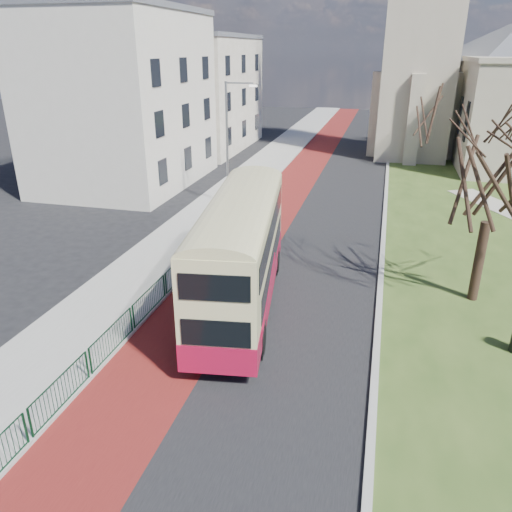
% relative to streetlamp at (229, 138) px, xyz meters
% --- Properties ---
extents(ground, '(160.00, 160.00, 0.00)m').
position_rel_streetlamp_xyz_m(ground, '(4.35, -18.00, -4.59)').
color(ground, black).
rests_on(ground, ground).
extents(road_carriageway, '(9.00, 120.00, 0.01)m').
position_rel_streetlamp_xyz_m(road_carriageway, '(5.85, 2.00, -4.59)').
color(road_carriageway, black).
rests_on(road_carriageway, ground).
extents(bus_lane, '(3.40, 120.00, 0.01)m').
position_rel_streetlamp_xyz_m(bus_lane, '(3.15, 2.00, -4.59)').
color(bus_lane, '#591414').
rests_on(bus_lane, ground).
extents(pavement_west, '(4.00, 120.00, 0.12)m').
position_rel_streetlamp_xyz_m(pavement_west, '(-0.65, 2.00, -4.53)').
color(pavement_west, gray).
rests_on(pavement_west, ground).
extents(kerb_west, '(0.25, 120.00, 0.13)m').
position_rel_streetlamp_xyz_m(kerb_west, '(1.35, 2.00, -4.53)').
color(kerb_west, '#999993').
rests_on(kerb_west, ground).
extents(kerb_east, '(0.25, 80.00, 0.13)m').
position_rel_streetlamp_xyz_m(kerb_east, '(10.45, 4.00, -4.53)').
color(kerb_east, '#999993').
rests_on(kerb_east, ground).
extents(pedestrian_railing, '(0.07, 24.00, 1.12)m').
position_rel_streetlamp_xyz_m(pedestrian_railing, '(1.40, -14.00, -4.04)').
color(pedestrian_railing, '#0B311A').
rests_on(pedestrian_railing, ground).
extents(gothic_church, '(16.38, 18.00, 40.00)m').
position_rel_streetlamp_xyz_m(gothic_church, '(16.91, 20.00, 8.54)').
color(gothic_church, gray).
rests_on(gothic_church, ground).
extents(street_block_near, '(10.30, 14.30, 13.00)m').
position_rel_streetlamp_xyz_m(street_block_near, '(-9.65, 4.00, 1.92)').
color(street_block_near, beige).
rests_on(street_block_near, ground).
extents(street_block_far, '(10.30, 16.30, 11.50)m').
position_rel_streetlamp_xyz_m(street_block_far, '(-9.65, 20.00, 1.17)').
color(street_block_far, '#B4AB98').
rests_on(street_block_far, ground).
extents(streetlamp, '(2.13, 0.18, 8.00)m').
position_rel_streetlamp_xyz_m(streetlamp, '(0.00, 0.00, 0.00)').
color(streetlamp, gray).
rests_on(streetlamp, pavement_west).
extents(bus, '(4.06, 11.24, 4.60)m').
position_rel_streetlamp_xyz_m(bus, '(4.83, -14.07, -1.97)').
color(bus, maroon).
rests_on(bus, ground).
extents(winter_tree_near, '(7.33, 7.33, 9.00)m').
position_rel_streetlamp_xyz_m(winter_tree_near, '(14.32, -10.98, 1.68)').
color(winter_tree_near, '#2E1F17').
rests_on(winter_tree_near, grass_green).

